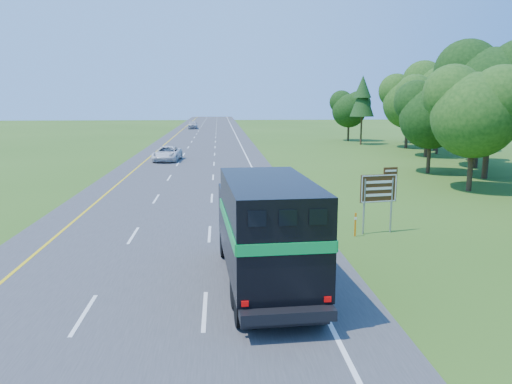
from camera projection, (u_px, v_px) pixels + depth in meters
ground at (134, 345)px, 13.35m from camera, size 300.00×300.00×0.00m
road at (200, 152)px, 62.36m from camera, size 15.00×260.00×0.04m
lane_markings at (200, 152)px, 62.36m from camera, size 11.15×260.00×0.01m
tree_wall_right at (489, 105)px, 43.57m from camera, size 16.00×100.00×12.00m
horse_truck at (265, 229)px, 17.11m from camera, size 3.22×8.89×3.87m
white_suv at (167, 154)px, 53.07m from camera, size 3.00×5.73×1.54m
far_car at (193, 125)px, 111.42m from camera, size 2.14×5.11×1.73m
exit_sign at (379, 191)px, 24.17m from camera, size 1.90×0.38×3.25m
delineator at (355, 224)px, 23.87m from camera, size 0.09×0.05×1.15m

